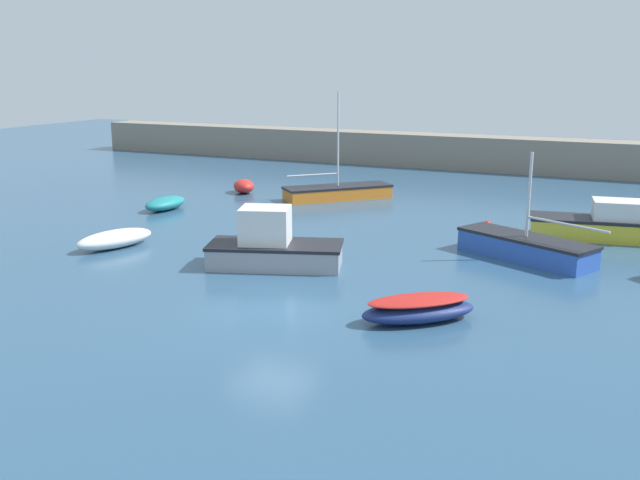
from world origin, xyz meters
TOP-DOWN VIEW (x-y plane):
  - ground_plane at (0.00, 0.00)m, footprint 120.00×120.00m
  - harbor_breakwater at (0.00, 32.92)m, footprint 67.03×2.68m
  - motorboat_grey_hull at (8.87, 14.06)m, footprint 6.60×2.93m
  - open_tender_yellow at (-9.59, 3.96)m, footprint 2.31×3.66m
  - fishing_dinghy_green at (-11.43, 17.40)m, footprint 2.05×2.19m
  - rowboat_with_red_cover at (4.42, 0.84)m, footprint 3.55×3.33m
  - sailboat_twin_hulled at (6.13, 9.26)m, footprint 5.91×3.90m
  - rowboat_white_midwater at (-12.56, 11.32)m, footprint 1.42×2.84m
  - cabin_cruiser_white at (-2.31, 4.21)m, footprint 5.41×3.66m
  - sailboat_tall_mast at (-5.62, 17.93)m, footprint 5.54×5.63m
  - mooring_buoy_yellow at (-5.29, 9.71)m, footprint 0.50×0.50m
  - mooring_buoy_red at (3.66, 13.90)m, footprint 0.39×0.39m

SIDE VIEW (x-z plane):
  - ground_plane at x=0.00m, z-range -0.20..0.00m
  - mooring_buoy_red at x=3.66m, z-range 0.00..0.39m
  - mooring_buoy_yellow at x=-5.29m, z-range 0.00..0.50m
  - rowboat_white_midwater at x=-12.56m, z-range 0.00..0.68m
  - open_tender_yellow at x=-9.59m, z-range 0.00..0.73m
  - rowboat_with_red_cover at x=4.42m, z-range 0.00..0.77m
  - fishing_dinghy_green at x=-11.43m, z-range 0.00..0.80m
  - sailboat_tall_mast at x=-5.62m, z-range -2.57..3.38m
  - sailboat_twin_hulled at x=6.13m, z-range -1.61..2.56m
  - motorboat_grey_hull at x=8.87m, z-range -0.22..1.52m
  - cabin_cruiser_white at x=-2.31m, z-range -0.35..1.90m
  - harbor_breakwater at x=0.00m, z-range 0.00..2.40m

